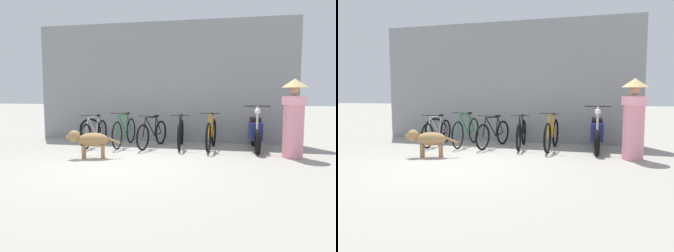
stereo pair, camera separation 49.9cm
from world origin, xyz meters
TOP-DOWN VIEW (x-y plane):
  - ground_plane at (0.00, 0.00)m, footprint 60.00×60.00m
  - shop_wall_back at (0.00, 3.21)m, footprint 7.39×0.20m
  - bicycle_0 at (-1.51, 1.97)m, footprint 0.46×1.73m
  - bicycle_1 at (-0.75, 2.14)m, footprint 0.46×1.77m
  - bicycle_2 at (0.02, 2.09)m, footprint 0.49×1.65m
  - bicycle_3 at (0.73, 2.19)m, footprint 0.46×1.67m
  - bicycle_4 at (1.51, 2.10)m, footprint 0.46×1.72m
  - motorcycle at (2.56, 2.20)m, footprint 0.58×1.82m
  - stray_dog at (-0.92, 0.43)m, footprint 1.10×0.51m
  - person_in_robes at (3.30, 1.42)m, footprint 0.74×0.74m
  - spare_tire_left at (-2.10, 2.97)m, footprint 0.62×0.25m

SIDE VIEW (x-z plane):
  - ground_plane at x=0.00m, z-range 0.00..0.00m
  - spare_tire_left at x=-2.10m, z-range 0.00..0.63m
  - bicycle_0 at x=-1.51m, z-range -0.07..0.76m
  - bicycle_2 at x=0.02m, z-range -0.07..0.76m
  - bicycle_3 at x=0.73m, z-range -0.08..0.78m
  - bicycle_1 at x=-0.75m, z-range -0.07..0.82m
  - bicycle_4 at x=1.51m, z-range -0.09..0.83m
  - stray_dog at x=-0.92m, z-range 0.10..0.70m
  - motorcycle at x=2.56m, z-range -0.12..0.97m
  - person_in_robes at x=3.30m, z-range 0.06..1.74m
  - shop_wall_back at x=0.00m, z-range 0.00..3.35m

